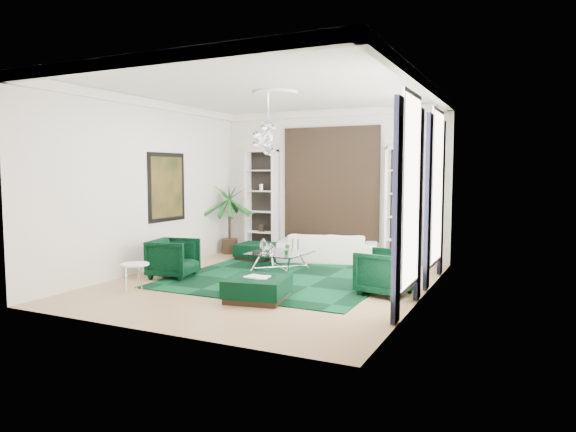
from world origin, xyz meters
The scene contains 30 objects.
floor centered at (0.00, 0.00, -0.01)m, with size 6.00×7.00×0.02m, color tan.
ceiling centered at (0.00, 0.00, 3.81)m, with size 6.00×7.00×0.02m, color white.
wall_back centered at (0.00, 3.51, 1.90)m, with size 6.00×0.02×3.80m, color silver.
wall_front centered at (0.00, -3.51, 1.90)m, with size 6.00×0.02×3.80m, color silver.
wall_left centered at (-3.01, 0.00, 1.90)m, with size 0.02×7.00×3.80m, color silver.
wall_right centered at (3.01, 0.00, 1.90)m, with size 0.02×7.00×3.80m, color silver.
crown_molding centered at (0.00, 0.00, 3.70)m, with size 6.00×7.00×0.18m, color white, non-canonical shape.
ceiling_medallion centered at (0.00, 0.30, 3.77)m, with size 0.90×0.90×0.05m, color white.
tapestry centered at (0.00, 3.46, 1.90)m, with size 2.50×0.06×2.80m, color black.
shelving_left centered at (-1.95, 3.31, 1.40)m, with size 0.90×0.38×2.80m, color white, non-canonical shape.
shelving_right centered at (1.95, 3.31, 1.40)m, with size 0.90×0.38×2.80m, color white, non-canonical shape.
painting centered at (-2.97, 0.60, 1.85)m, with size 0.04×1.30×1.60m, color black.
window_near centered at (2.99, -0.90, 1.90)m, with size 0.03×1.10×2.90m, color white.
curtain_near_a centered at (2.96, -1.68, 1.65)m, with size 0.07×0.30×3.25m, color black.
curtain_near_b centered at (2.96, -0.12, 1.65)m, with size 0.07×0.30×3.25m, color black.
window_far centered at (2.99, 1.50, 1.90)m, with size 0.03×1.10×2.90m, color white.
curtain_far_a centered at (2.96, 0.72, 1.65)m, with size 0.07×0.30×3.25m, color black.
curtain_far_b centered at (2.96, 2.28, 1.65)m, with size 0.07×0.30×3.25m, color black.
rug centered at (0.03, 0.95, 0.01)m, with size 4.20×5.00×0.02m, color black.
sofa centered at (0.21, 2.71, 0.35)m, with size 2.39×0.94×0.70m, color white.
armchair_left centered at (-2.04, -0.40, 0.41)m, with size 0.87×0.89×0.81m, color black.
armchair_right centered at (2.35, 0.01, 0.41)m, with size 0.87×0.89×0.81m, color black.
coffee_table centered at (-0.36, 1.21, 0.21)m, with size 1.20×1.20×0.41m, color white, non-canonical shape.
ottoman_side centered at (-1.54, 2.29, 0.20)m, with size 0.90×0.90×0.40m, color black.
ottoman_front centered at (0.48, -1.33, 0.20)m, with size 1.00×1.00×0.40m, color black.
book centered at (0.48, -1.33, 0.42)m, with size 0.42×0.28×0.03m, color white.
side_table centered at (-1.91, -1.70, 0.25)m, with size 0.52×0.52×0.50m, color white.
palm centered at (-2.65, 2.78, 1.20)m, with size 1.50×1.50×2.40m, color #19591E, non-canonical shape.
chandelier centered at (-0.01, 0.03, 2.85)m, with size 0.80×0.80×0.72m, color white, non-canonical shape.
table_plant centered at (-0.06, 0.96, 0.53)m, with size 0.13×0.11×0.24m, color #19591E.
Camera 1 is at (4.69, -8.95, 2.22)m, focal length 32.00 mm.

